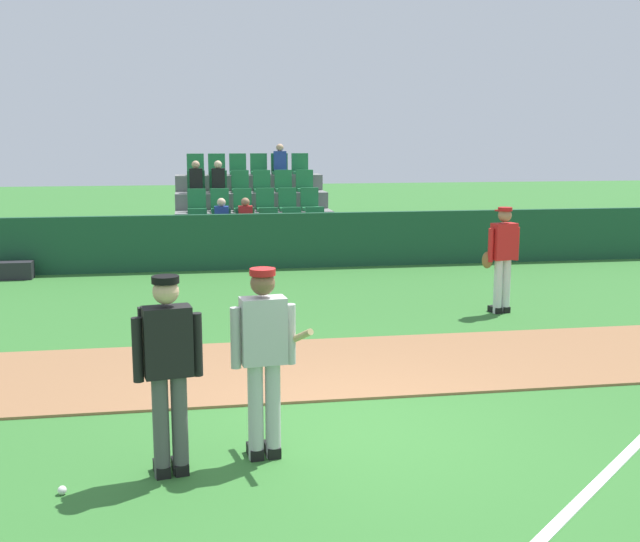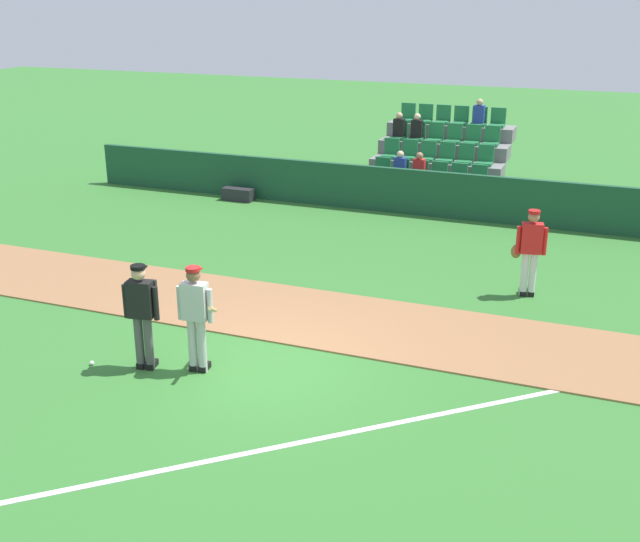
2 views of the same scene
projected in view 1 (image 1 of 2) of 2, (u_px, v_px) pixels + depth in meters
The scene contains 9 objects.
ground_plane at pixel (348, 430), 7.77m from camera, with size 80.00×80.00×0.00m, color #33702D.
infield_dirt_path at pixel (315, 367), 9.84m from camera, with size 28.00×2.58×0.03m, color #936642.
dugout_fence at pixel (261, 241), 17.09m from camera, with size 20.00×0.16×1.22m, color #19472D.
stadium_bleachers at pixel (253, 224), 19.30m from camera, with size 3.90×3.80×2.70m.
batter_grey_jersey at pixel (264, 356), 6.93m from camera, with size 0.72×0.75×1.76m.
umpire_home_plate at pixel (168, 364), 6.58m from camera, with size 0.58×0.36×1.76m.
runner_red_jersey at pixel (502, 256), 12.74m from camera, with size 0.67×0.37×1.76m.
baseball at pixel (62, 490), 6.36m from camera, with size 0.07×0.07×0.07m, color white.
equipment_bag at pixel (10, 271), 15.90m from camera, with size 0.90×0.36×0.36m, color #232328.
Camera 1 is at (-1.48, -7.23, 2.91)m, focal length 43.53 mm.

